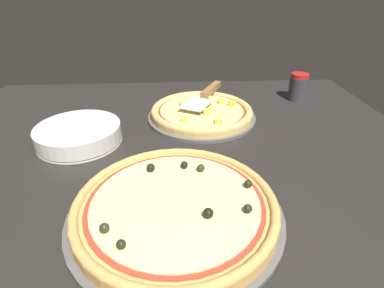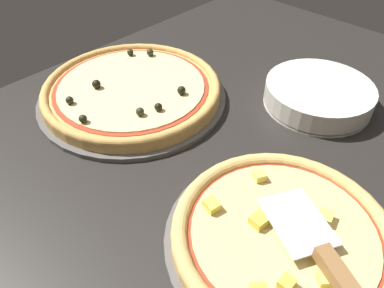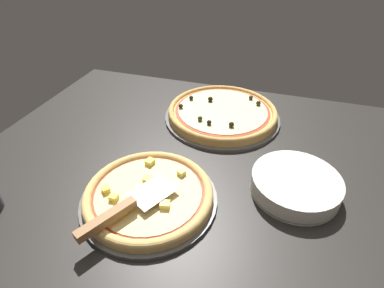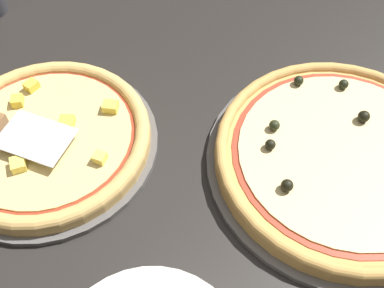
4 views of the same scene
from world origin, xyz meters
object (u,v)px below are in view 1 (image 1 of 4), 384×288
at_px(pizza_front, 202,111).
at_px(serving_spatula, 208,93).
at_px(plate_stack, 79,134).
at_px(parmesan_shaker, 298,87).
at_px(pizza_back, 176,205).

height_order(pizza_front, serving_spatula, serving_spatula).
height_order(plate_stack, parmesan_shaker, parmesan_shaker).
bearing_deg(pizza_back, parmesan_shaker, -127.49).
xyz_separation_m(pizza_front, plate_stack, (0.35, 0.14, 0.00)).
distance_m(pizza_front, pizza_back, 0.45).
height_order(pizza_front, parmesan_shaker, parmesan_shaker).
height_order(pizza_back, plate_stack, pizza_back).
height_order(pizza_front, plate_stack, plate_stack).
relative_size(serving_spatula, plate_stack, 1.08).
height_order(pizza_back, serving_spatula, serving_spatula).
distance_m(serving_spatula, parmesan_shaker, 0.34).
xyz_separation_m(pizza_back, serving_spatula, (-0.12, -0.54, 0.02)).
bearing_deg(plate_stack, pizza_front, -157.98).
xyz_separation_m(pizza_back, plate_stack, (0.26, -0.30, -0.00)).
relative_size(plate_stack, parmesan_shaker, 2.33).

